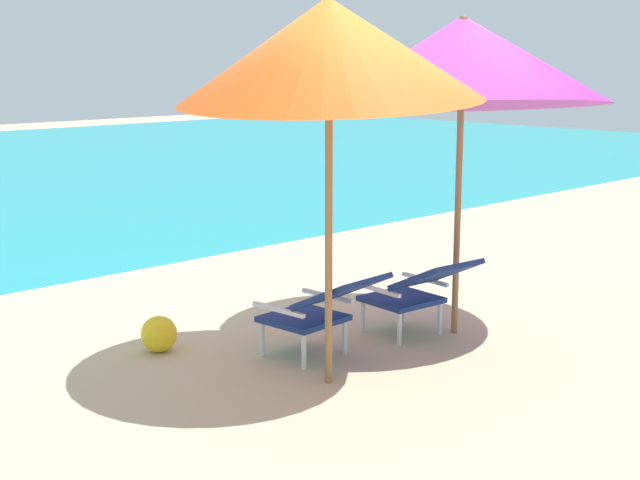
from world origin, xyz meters
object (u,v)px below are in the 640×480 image
Objects in this scene: beach_umbrella_left at (329,50)px; lounge_chair_right at (417,288)px; beach_umbrella_right at (462,61)px; beach_ball at (159,334)px; lounge_chair_left at (321,306)px.

lounge_chair_right is at bearing 10.62° from beach_umbrella_left.
beach_umbrella_right is (1.51, 0.11, -0.08)m from beach_umbrella_left.
lounge_chair_right is at bearing -34.43° from beach_ball.
beach_umbrella_left reaches higher than beach_umbrella_right.
beach_ball is at bearing 148.01° from beach_umbrella_right.
beach_umbrella_right is at bearing 4.19° from beach_umbrella_left.
lounge_chair_left is 3.33× the size of beach_ball.
beach_umbrella_left is at bearing -169.38° from lounge_chair_right.
beach_ball is (-1.96, 1.23, -1.99)m from beach_umbrella_right.
beach_ball is (-1.63, 1.12, -0.27)m from lounge_chair_right.
beach_umbrella_right is 11.35× the size of beach_ball.
beach_umbrella_right reaches higher than lounge_chair_left.
beach_umbrella_right is 3.05m from beach_ball.
lounge_chair_left is 1.25m from beach_ball.
lounge_chair_left is 0.91m from lounge_chair_right.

